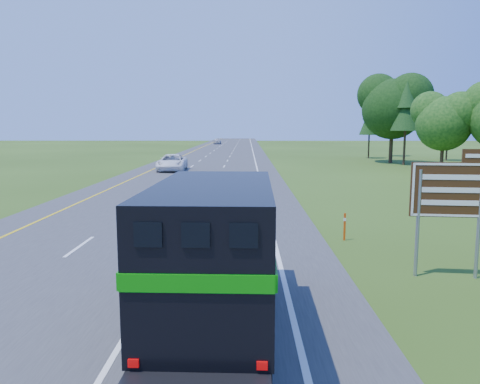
{
  "coord_description": "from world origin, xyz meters",
  "views": [
    {
      "loc": [
        4.42,
        -5.92,
        4.46
      ],
      "look_at": [
        4.1,
        15.52,
        1.47
      ],
      "focal_mm": 35.0,
      "sensor_mm": 36.0,
      "label": 1
    }
  ],
  "objects_px": {
    "horse_truck": "(216,250)",
    "exit_sign": "(451,195)",
    "white_suv": "(172,162)",
    "far_car": "(217,141)"
  },
  "relations": [
    {
      "from": "white_suv",
      "to": "far_car",
      "type": "distance_m",
      "value": 75.85
    },
    {
      "from": "horse_truck",
      "to": "far_car",
      "type": "height_order",
      "value": "horse_truck"
    },
    {
      "from": "white_suv",
      "to": "exit_sign",
      "type": "xyz_separation_m",
      "value": [
        13.65,
        -34.0,
        1.62
      ]
    },
    {
      "from": "horse_truck",
      "to": "far_car",
      "type": "distance_m",
      "value": 113.81
    },
    {
      "from": "horse_truck",
      "to": "far_car",
      "type": "xyz_separation_m",
      "value": [
        -7.13,
        113.59,
        -0.99
      ]
    },
    {
      "from": "white_suv",
      "to": "exit_sign",
      "type": "height_order",
      "value": "exit_sign"
    },
    {
      "from": "white_suv",
      "to": "horse_truck",
      "type": "bearing_deg",
      "value": -81.75
    },
    {
      "from": "far_car",
      "to": "exit_sign",
      "type": "bearing_deg",
      "value": -82.76
    },
    {
      "from": "horse_truck",
      "to": "exit_sign",
      "type": "distance_m",
      "value": 7.66
    },
    {
      "from": "horse_truck",
      "to": "exit_sign",
      "type": "height_order",
      "value": "exit_sign"
    }
  ]
}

